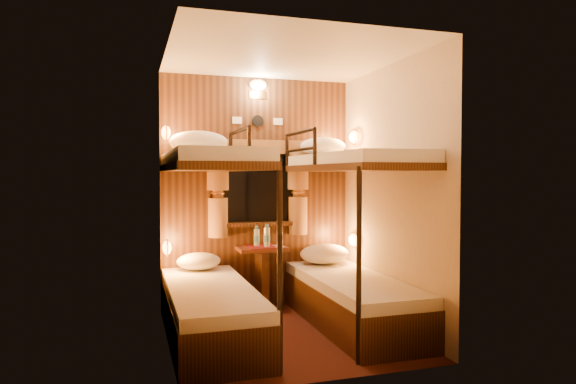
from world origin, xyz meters
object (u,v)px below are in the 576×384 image
object	(u,v)px
table	(262,269)
bottle_right	(267,237)
bunk_right	(351,265)
bottle_left	(257,237)
bunk_left	(210,273)

from	to	relation	value
table	bottle_right	distance (m)	0.34
bunk_right	bottle_right	world-z (taller)	bunk_right
table	bottle_left	bearing A→B (deg)	133.43
bunk_right	bottle_left	size ratio (longest dim) A/B	9.02
bottle_left	bunk_right	bearing A→B (deg)	-50.11
bunk_left	table	world-z (taller)	bunk_left
bottle_right	bottle_left	bearing A→B (deg)	131.61
bunk_left	bottle_left	size ratio (longest dim) A/B	9.02
bunk_right	bottle_right	distance (m)	0.97
bunk_left	bottle_right	distance (m)	1.02
bunk_left	bottle_right	size ratio (longest dim) A/B	8.08
bunk_left	bottle_right	world-z (taller)	bunk_left
bunk_right	bottle_left	distance (m)	1.09
bottle_left	bunk_left	bearing A→B (deg)	-126.16
bunk_right	bottle_left	bearing A→B (deg)	129.89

